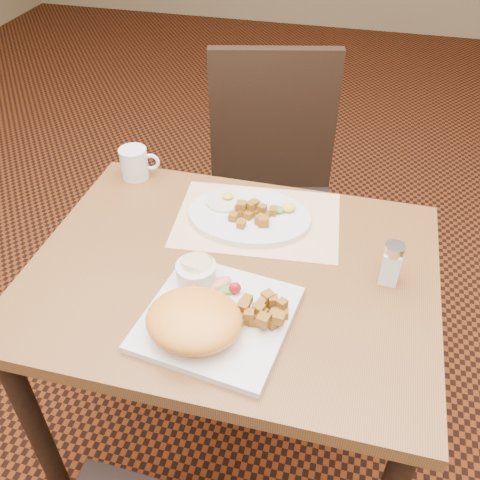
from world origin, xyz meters
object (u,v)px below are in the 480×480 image
(plate_oval, at_px, (249,216))
(plate_square, at_px, (217,318))
(salt_shaker, at_px, (391,263))
(coffee_mug, at_px, (135,163))
(table, at_px, (232,302))
(chair_far, at_px, (272,186))

(plate_oval, bearing_deg, plate_square, -87.17)
(plate_square, relative_size, salt_shaker, 2.80)
(plate_oval, relative_size, salt_shaker, 3.05)
(plate_square, relative_size, coffee_mug, 2.64)
(table, relative_size, coffee_mug, 8.48)
(salt_shaker, height_order, coffee_mug, salt_shaker)
(coffee_mug, bearing_deg, salt_shaker, -20.03)
(plate_oval, bearing_deg, table, -88.87)
(coffee_mug, bearing_deg, chair_far, 47.78)
(chair_far, xyz_separation_m, plate_square, (0.05, -0.80, 0.22))
(plate_oval, bearing_deg, coffee_mug, 161.66)
(plate_square, height_order, plate_oval, plate_oval)
(chair_far, bearing_deg, plate_square, 79.86)
(plate_oval, height_order, coffee_mug, coffee_mug)
(table, distance_m, coffee_mug, 0.48)
(table, bearing_deg, salt_shaker, 7.75)
(plate_oval, height_order, salt_shaker, salt_shaker)
(salt_shaker, bearing_deg, coffee_mug, 159.97)
(chair_far, height_order, salt_shaker, chair_far)
(chair_far, bearing_deg, table, 79.51)
(table, xyz_separation_m, plate_oval, (-0.00, 0.18, 0.12))
(plate_oval, relative_size, coffee_mug, 2.87)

